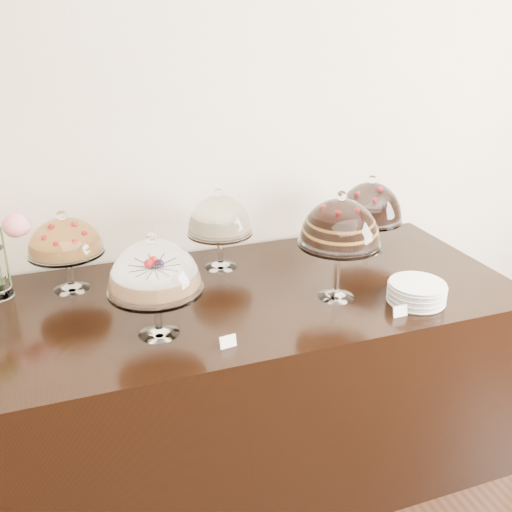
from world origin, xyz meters
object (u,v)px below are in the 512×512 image
object	(u,v)px
cake_stand_choco_layer	(340,226)
cake_stand_fruit_tart	(65,240)
cake_stand_cheesecake	(219,218)
cake_stand_dark_choco	(370,205)
plate_stack	(417,292)
cake_stand_sugar_sponge	(154,271)
display_counter	(252,381)

from	to	relation	value
cake_stand_choco_layer	cake_stand_fruit_tart	distance (m)	1.11
cake_stand_cheesecake	cake_stand_choco_layer	bearing A→B (deg)	-51.17
cake_stand_dark_choco	plate_stack	world-z (taller)	cake_stand_dark_choco
cake_stand_dark_choco	plate_stack	size ratio (longest dim) A/B	1.67
cake_stand_sugar_sponge	cake_stand_dark_choco	xyz separation A→B (m)	(1.10, 0.44, -0.02)
cake_stand_choco_layer	display_counter	bearing A→B (deg)	152.53
display_counter	cake_stand_sugar_sponge	distance (m)	0.85
cake_stand_sugar_sponge	plate_stack	bearing A→B (deg)	-5.88
cake_stand_fruit_tart	plate_stack	world-z (taller)	cake_stand_fruit_tart
cake_stand_sugar_sponge	cake_stand_cheesecake	distance (m)	0.62
display_counter	cake_stand_fruit_tart	xyz separation A→B (m)	(-0.71, 0.28, 0.67)
cake_stand_cheesecake	plate_stack	xyz separation A→B (m)	(0.64, -0.60, -0.19)
display_counter	plate_stack	bearing A→B (deg)	-27.79
cake_stand_sugar_sponge	cake_stand_dark_choco	world-z (taller)	cake_stand_sugar_sponge
cake_stand_fruit_tart	display_counter	bearing A→B (deg)	-21.54
display_counter	cake_stand_dark_choco	distance (m)	0.99
cake_stand_dark_choco	cake_stand_fruit_tart	world-z (taller)	cake_stand_dark_choco
cake_stand_choco_layer	cake_stand_fruit_tart	bearing A→B (deg)	156.60
cake_stand_choco_layer	cake_stand_dark_choco	distance (m)	0.54
cake_stand_sugar_sponge	plate_stack	distance (m)	1.04
cake_stand_sugar_sponge	cake_stand_cheesecake	size ratio (longest dim) A/B	1.06
display_counter	cake_stand_fruit_tart	distance (m)	1.01
cake_stand_choco_layer	plate_stack	size ratio (longest dim) A/B	2.00
plate_stack	cake_stand_fruit_tart	bearing A→B (deg)	155.54
display_counter	plate_stack	distance (m)	0.83
cake_stand_choco_layer	plate_stack	distance (m)	0.41
cake_stand_dark_choco	plate_stack	bearing A→B (deg)	-99.12
cake_stand_dark_choco	plate_stack	distance (m)	0.58
cake_stand_sugar_sponge	plate_stack	world-z (taller)	cake_stand_sugar_sponge
display_counter	cake_stand_choco_layer	size ratio (longest dim) A/B	4.90
display_counter	cake_stand_dark_choco	bearing A→B (deg)	18.99
cake_stand_dark_choco	display_counter	bearing A→B (deg)	-161.01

